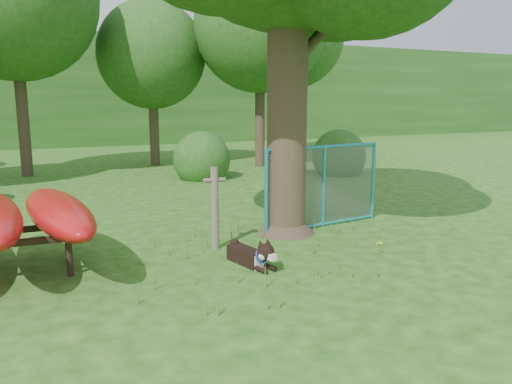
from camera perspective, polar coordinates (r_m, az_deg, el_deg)
name	(u,v)px	position (r m, az deg, el deg)	size (l,w,h in m)	color
ground	(280,277)	(7.10, 2.73, -9.69)	(80.00, 80.00, 0.00)	#1E4F0F
wooden_post	(215,206)	(8.24, -4.72, -1.61)	(0.37, 0.13, 1.37)	brown
husky_dog	(253,255)	(7.47, -0.33, -7.22)	(0.44, 1.10, 0.49)	black
fence_section	(324,186)	(9.75, 7.73, 0.67)	(2.73, 0.41, 2.67)	teal
wildflower_clump	(379,244)	(8.25, 13.92, -5.81)	(0.10, 0.09, 0.22)	#477C28
bg_tree_c	(151,55)	(19.51, -11.87, 15.09)	(4.00, 4.00, 6.12)	#392A1F
bg_tree_d	(260,26)	(18.93, 0.47, 18.43)	(4.80, 4.80, 7.50)	#392A1F
bg_tree_e	(292,36)	(22.96, 4.12, 17.36)	(4.60, 4.60, 7.55)	#392A1F
shrub_right	(338,174)	(17.07, 9.39, 2.05)	(1.80, 1.80, 1.80)	#214F19
shrub_mid	(202,179)	(15.93, -6.17, 1.53)	(1.80, 1.80, 1.80)	#214F19
wooded_hillside	(71,92)	(34.02, -20.39, 10.70)	(80.00, 12.00, 6.00)	#214F19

